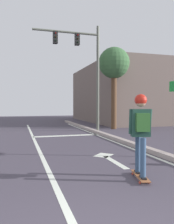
{
  "coord_description": "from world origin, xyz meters",
  "views": [
    {
      "loc": [
        -0.88,
        -1.71,
        1.51
      ],
      "look_at": [
        1.04,
        4.72,
        1.3
      ],
      "focal_mm": 36.89,
      "sensor_mm": 36.0,
      "label": 1
    }
  ],
  "objects_px": {
    "skater": "(141,124)",
    "roadside_tree": "(114,65)",
    "skateboard": "(140,176)",
    "traffic_signal_mast": "(83,59)"
  },
  "relations": [
    {
      "from": "skateboard",
      "to": "roadside_tree",
      "type": "bearing_deg",
      "value": 69.85
    },
    {
      "from": "skateboard",
      "to": "traffic_signal_mast",
      "type": "relative_size",
      "value": 0.14
    },
    {
      "from": "skateboard",
      "to": "skater",
      "type": "bearing_deg",
      "value": -103.69
    },
    {
      "from": "traffic_signal_mast",
      "to": "roadside_tree",
      "type": "height_order",
      "value": "traffic_signal_mast"
    },
    {
      "from": "skateboard",
      "to": "skater",
      "type": "relative_size",
      "value": 0.52
    },
    {
      "from": "roadside_tree",
      "to": "skateboard",
      "type": "bearing_deg",
      "value": -110.15
    },
    {
      "from": "skateboard",
      "to": "roadside_tree",
      "type": "distance_m",
      "value": 10.49
    },
    {
      "from": "traffic_signal_mast",
      "to": "roadside_tree",
      "type": "distance_m",
      "value": 2.32
    },
    {
      "from": "skateboard",
      "to": "skater",
      "type": "distance_m",
      "value": 1.06
    },
    {
      "from": "skater",
      "to": "roadside_tree",
      "type": "relative_size",
      "value": 0.33
    }
  ]
}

